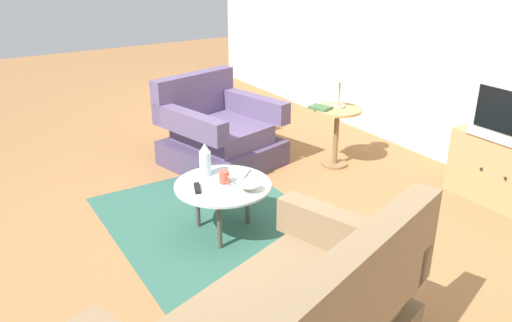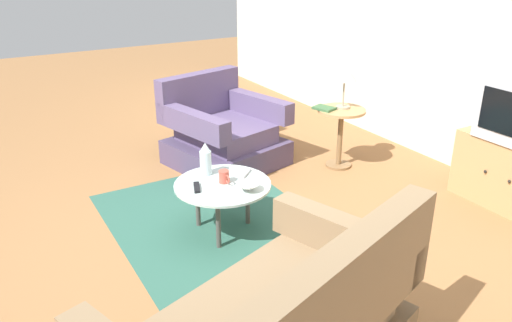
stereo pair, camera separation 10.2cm
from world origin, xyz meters
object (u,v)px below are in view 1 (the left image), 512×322
armchair (218,135)px  mug (224,177)px  table_lamp (341,75)px  tv_remote_dark (197,188)px  vase (205,160)px  book (320,108)px  tv_stand (509,171)px  side_table (337,125)px  coffee_table (223,189)px  tv_remote_silver (244,173)px  bowl (249,187)px

armchair → mug: armchair is taller
mug → table_lamp: bearing=110.1°
armchair → tv_remote_dark: 1.45m
vase → book: vase is taller
tv_stand → table_lamp: size_ratio=2.25×
tv_stand → mug: 2.39m
armchair → book: bearing=129.6°
tv_stand → side_table: bearing=-152.7°
armchair → coffee_table: bearing=49.7°
armchair → vase: armchair is taller
side_table → book: size_ratio=2.56×
mug → tv_remote_dark: bearing=-92.5°
side_table → table_lamp: 0.49m
mug → tv_remote_dark: mug is taller
side_table → vase: bearing=-77.8°
mug → armchair: bearing=154.1°
armchair → coffee_table: (1.21, -0.61, 0.08)m
side_table → table_lamp: bearing=131.6°
tv_remote_dark → coffee_table: bearing=106.0°
armchair → tv_remote_dark: (1.20, -0.80, 0.12)m
coffee_table → vase: size_ratio=2.78×
tv_remote_dark → tv_remote_silver: size_ratio=1.01×
armchair → tv_remote_silver: armchair is taller
armchair → side_table: (0.67, 0.94, 0.13)m
mug → bowl: (0.21, 0.08, -0.02)m
mug → tv_stand: bearing=69.7°
mug → book: bearing=114.3°
side_table → table_lamp: table_lamp is taller
armchair → vase: 1.21m
tv_stand → book: bearing=-149.3°
tv_stand → tv_remote_dark: size_ratio=5.59×
bowl → tv_remote_dark: bearing=-125.9°
table_lamp → bowl: size_ratio=2.47×
vase → tv_remote_silver: size_ratio=1.60×
tv_stand → vase: size_ratio=3.53×
coffee_table → tv_remote_dark: size_ratio=4.41×
tv_remote_silver → bowl: bearing=23.9°
bowl → tv_stand: bearing=74.0°
mug → vase: bearing=-165.4°
armchair → tv_stand: size_ratio=1.26×
tv_remote_dark → tv_stand: bearing=92.0°
table_lamp → vase: 1.69m
bowl → tv_remote_silver: bearing=155.7°
table_lamp → book: (-0.05, -0.18, -0.31)m
coffee_table → side_table: size_ratio=1.22×
side_table → vase: 1.62m
tv_stand → mug: size_ratio=7.20×
table_lamp → tv_remote_dark: 1.92m
tv_remote_silver → book: bearing=164.1°
tv_remote_silver → tv_stand: bearing=114.9°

